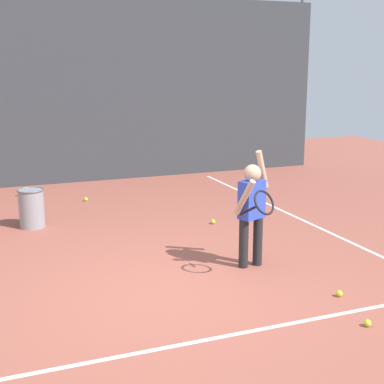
% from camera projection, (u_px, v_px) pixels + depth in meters
% --- Properties ---
extents(ground_plane, '(20.00, 20.00, 0.00)m').
position_uv_depth(ground_plane, '(169.00, 293.00, 5.71)').
color(ground_plane, '#9E5142').
extents(court_line_baseline, '(9.00, 0.05, 0.00)m').
position_uv_depth(court_line_baseline, '(210.00, 339.00, 4.74)').
color(court_line_baseline, white).
rests_on(court_line_baseline, ground).
extents(court_line_sideline, '(0.05, 9.00, 0.00)m').
position_uv_depth(court_line_sideline, '(336.00, 236.00, 7.62)').
color(court_line_sideline, white).
rests_on(court_line_sideline, ground).
extents(back_fence_windscreen, '(10.84, 0.08, 3.64)m').
position_uv_depth(back_fence_windscreen, '(67.00, 90.00, 10.69)').
color(back_fence_windscreen, '#383D42').
rests_on(back_fence_windscreen, ground).
extents(fence_post_2, '(0.09, 0.09, 3.79)m').
position_uv_depth(fence_post_2, '(66.00, 86.00, 10.73)').
color(fence_post_2, slate).
rests_on(fence_post_2, ground).
extents(fence_post_3, '(0.09, 0.09, 3.79)m').
position_uv_depth(fence_post_3, '(192.00, 85.00, 11.68)').
color(fence_post_3, slate).
rests_on(fence_post_3, ground).
extents(fence_post_4, '(0.09, 0.09, 3.79)m').
position_uv_depth(fence_post_4, '(299.00, 83.00, 12.62)').
color(fence_post_4, slate).
rests_on(fence_post_4, ground).
extents(tennis_player, '(0.55, 0.76, 1.35)m').
position_uv_depth(tennis_player, '(252.00, 206.00, 6.30)').
color(tennis_player, '#232326').
rests_on(tennis_player, ground).
extents(ball_hopper, '(0.38, 0.38, 0.56)m').
position_uv_depth(ball_hopper, '(32.00, 208.00, 7.97)').
color(ball_hopper, gray).
rests_on(ball_hopper, ground).
extents(tennis_ball_0, '(0.07, 0.07, 0.07)m').
position_uv_depth(tennis_ball_0, '(368.00, 323.00, 4.97)').
color(tennis_ball_0, '#CCE033').
rests_on(tennis_ball_0, ground).
extents(tennis_ball_1, '(0.07, 0.07, 0.07)m').
position_uv_depth(tennis_ball_1, '(213.00, 222.00, 8.19)').
color(tennis_ball_1, '#CCE033').
rests_on(tennis_ball_1, ground).
extents(tennis_ball_3, '(0.07, 0.07, 0.07)m').
position_uv_depth(tennis_ball_3, '(86.00, 199.00, 9.55)').
color(tennis_ball_3, '#CCE033').
rests_on(tennis_ball_3, ground).
extents(tennis_ball_6, '(0.07, 0.07, 0.07)m').
position_uv_depth(tennis_ball_6, '(18.00, 194.00, 9.95)').
color(tennis_ball_6, '#CCE033').
rests_on(tennis_ball_6, ground).
extents(tennis_ball_7, '(0.07, 0.07, 0.07)m').
position_uv_depth(tennis_ball_7, '(339.00, 294.00, 5.61)').
color(tennis_ball_7, '#CCE033').
rests_on(tennis_ball_7, ground).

